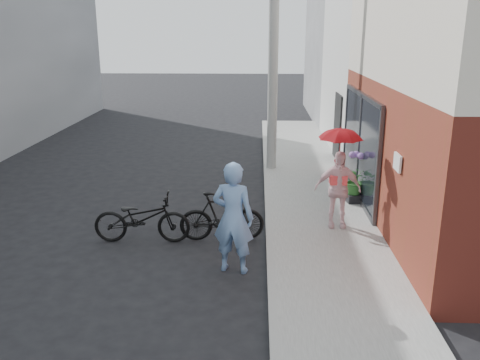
# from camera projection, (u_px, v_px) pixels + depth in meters

# --- Properties ---
(ground) EXTENTS (80.00, 80.00, 0.00)m
(ground) POSITION_uv_depth(u_px,v_px,m) (219.00, 259.00, 9.37)
(ground) COLOR black
(ground) RESTS_ON ground
(sidewalk) EXTENTS (2.20, 24.00, 0.12)m
(sidewalk) POSITION_uv_depth(u_px,v_px,m) (321.00, 218.00, 11.19)
(sidewalk) COLOR gray
(sidewalk) RESTS_ON ground
(curb) EXTENTS (0.12, 24.00, 0.12)m
(curb) POSITION_uv_depth(u_px,v_px,m) (268.00, 218.00, 11.23)
(curb) COLOR #9E9E99
(curb) RESTS_ON ground
(plaster_building) EXTENTS (8.00, 6.00, 7.00)m
(plaster_building) POSITION_uv_depth(u_px,v_px,m) (456.00, 47.00, 16.73)
(plaster_building) COLOR silver
(plaster_building) RESTS_ON ground
(east_building_far) EXTENTS (8.00, 8.00, 7.00)m
(east_building_far) POSITION_uv_depth(u_px,v_px,m) (400.00, 41.00, 23.43)
(east_building_far) COLOR slate
(east_building_far) RESTS_ON ground
(utility_pole) EXTENTS (0.28, 0.28, 7.00)m
(utility_pole) POSITION_uv_depth(u_px,v_px,m) (273.00, 50.00, 14.07)
(utility_pole) COLOR #9E9E99
(utility_pole) RESTS_ON ground
(officer) EXTENTS (0.81, 0.62, 1.97)m
(officer) POSITION_uv_depth(u_px,v_px,m) (233.00, 218.00, 8.64)
(officer) COLOR #7195C8
(officer) RESTS_ON ground
(bike_left) EXTENTS (1.91, 0.71, 0.99)m
(bike_left) POSITION_uv_depth(u_px,v_px,m) (142.00, 218.00, 9.99)
(bike_left) COLOR black
(bike_left) RESTS_ON ground
(bike_right) EXTENTS (1.71, 0.61, 1.01)m
(bike_right) POSITION_uv_depth(u_px,v_px,m) (222.00, 216.00, 10.06)
(bike_right) COLOR black
(bike_right) RESTS_ON ground
(kimono_woman) EXTENTS (0.95, 0.43, 1.60)m
(kimono_woman) POSITION_uv_depth(u_px,v_px,m) (338.00, 189.00, 10.38)
(kimono_woman) COLOR silver
(kimono_woman) RESTS_ON sidewalk
(parasol) EXTENTS (0.85, 0.85, 0.75)m
(parasol) POSITION_uv_depth(u_px,v_px,m) (341.00, 133.00, 10.04)
(parasol) COLOR red
(parasol) RESTS_ON kimono_woman
(planter) EXTENTS (0.42, 0.42, 0.19)m
(planter) POSITION_uv_depth(u_px,v_px,m) (354.00, 198.00, 12.06)
(planter) COLOR black
(planter) RESTS_ON sidewalk
(potted_plant) EXTENTS (0.60, 0.52, 0.67)m
(potted_plant) POSITION_uv_depth(u_px,v_px,m) (355.00, 180.00, 11.94)
(potted_plant) COLOR #326F2C
(potted_plant) RESTS_ON planter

